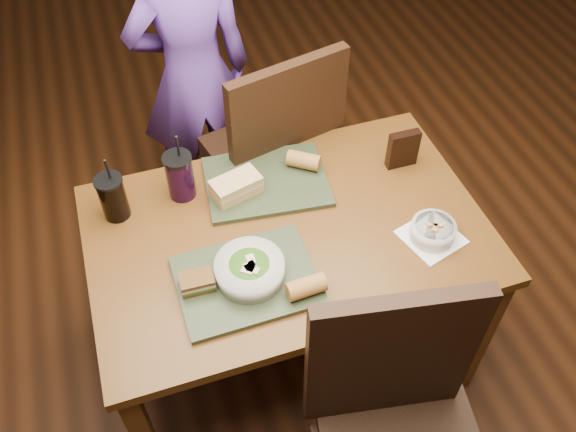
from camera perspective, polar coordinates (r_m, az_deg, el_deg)
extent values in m
plane|color=#381C0B|center=(2.62, 0.00, -11.97)|extent=(6.00, 6.00, 0.00)
cube|color=#5B3612|center=(2.33, 17.45, -10.68)|extent=(0.06, 0.06, 0.71)
cube|color=#5B3612|center=(2.51, -15.94, -4.19)|extent=(0.06, 0.06, 0.71)
cube|color=#5B3612|center=(2.70, 9.62, 2.13)|extent=(0.06, 0.06, 0.71)
cube|color=#5B3612|center=(2.02, 0.00, -1.69)|extent=(1.30, 0.85, 0.04)
cube|color=black|center=(1.71, 9.61, -12.91)|extent=(0.47, 0.12, 0.55)
cube|color=black|center=(2.26, 12.66, -18.37)|extent=(0.04, 0.04, 0.48)
cube|color=black|center=(2.61, -1.48, 5.85)|extent=(0.57, 0.57, 0.05)
cube|color=black|center=(2.26, 0.02, 8.05)|extent=(0.47, 0.15, 0.57)
cube|color=black|center=(2.64, -4.26, -2.24)|extent=(0.05, 0.05, 0.49)
cube|color=black|center=(2.72, 4.02, -0.14)|extent=(0.05, 0.05, 0.49)
cube|color=black|center=(2.91, -6.42, 3.68)|extent=(0.05, 0.05, 0.49)
cube|color=black|center=(2.98, 1.19, 5.45)|extent=(0.05, 0.05, 0.49)
imported|color=#623AA0|center=(2.71, -8.86, 12.84)|extent=(0.54, 0.36, 1.45)
cube|color=#2B361F|center=(1.87, -3.86, -6.03)|extent=(0.42, 0.32, 0.02)
cube|color=#2B361F|center=(2.14, -2.03, 3.24)|extent=(0.45, 0.36, 0.02)
cylinder|color=silver|center=(1.84, -3.61, -5.04)|extent=(0.21, 0.21, 0.06)
ellipsoid|color=#427219|center=(1.84, -3.62, -4.81)|extent=(0.17, 0.17, 0.05)
cube|color=beige|center=(1.82, -3.52, -4.07)|extent=(0.03, 0.04, 0.01)
cube|color=beige|center=(1.81, -3.63, -4.64)|extent=(0.04, 0.03, 0.01)
cube|color=beige|center=(1.81, -3.55, -4.77)|extent=(0.04, 0.03, 0.01)
cube|color=beige|center=(1.80, -3.26, -5.06)|extent=(0.04, 0.04, 0.01)
cube|color=beige|center=(1.80, -3.82, -5.12)|extent=(0.04, 0.04, 0.01)
cube|color=white|center=(2.04, 13.25, -1.92)|extent=(0.22, 0.22, 0.00)
cylinder|color=silver|center=(2.01, 13.40, -1.36)|extent=(0.14, 0.14, 0.06)
cylinder|color=black|center=(2.00, 13.51, -0.95)|extent=(0.12, 0.12, 0.01)
cube|color=#B28947|center=(1.98, 13.05, -0.81)|extent=(0.01, 0.01, 0.01)
cube|color=#B28947|center=(1.97, 13.62, -1.30)|extent=(0.02, 0.02, 0.01)
cube|color=#B28947|center=(1.98, 13.62, -0.91)|extent=(0.02, 0.02, 0.01)
cube|color=#B28947|center=(1.99, 14.07, -0.87)|extent=(0.02, 0.02, 0.01)
cube|color=#B28947|center=(1.99, 13.62, -0.84)|extent=(0.02, 0.02, 0.01)
cube|color=#593819|center=(1.86, -8.44, -6.42)|extent=(0.10, 0.07, 0.01)
cube|color=#3F721E|center=(1.85, -8.48, -6.22)|extent=(0.10, 0.07, 0.01)
cube|color=beige|center=(1.84, -8.52, -6.03)|extent=(0.10, 0.07, 0.01)
cube|color=#593819|center=(1.83, -8.56, -5.81)|extent=(0.10, 0.07, 0.01)
cube|color=tan|center=(2.09, -4.84, 2.37)|extent=(0.18, 0.13, 0.02)
cube|color=orange|center=(2.08, -4.87, 2.65)|extent=(0.18, 0.13, 0.01)
cube|color=beige|center=(2.07, -4.88, 2.84)|extent=(0.18, 0.13, 0.01)
cube|color=tan|center=(2.06, -4.92, 3.20)|extent=(0.18, 0.13, 0.02)
cylinder|color=#AD7533|center=(1.81, 1.71, -6.63)|extent=(0.12, 0.06, 0.06)
cylinder|color=#AD7533|center=(2.16, 1.47, 5.22)|extent=(0.13, 0.12, 0.06)
cylinder|color=black|center=(2.07, -16.03, 1.59)|extent=(0.09, 0.09, 0.15)
cylinder|color=black|center=(2.02, -16.51, 3.18)|extent=(0.09, 0.09, 0.01)
cylinder|color=black|center=(1.99, -16.51, 4.16)|extent=(0.01, 0.03, 0.10)
cylinder|color=black|center=(2.09, -10.06, 3.60)|extent=(0.09, 0.09, 0.16)
cylinder|color=black|center=(2.03, -10.38, 5.33)|extent=(0.10, 0.10, 0.01)
cylinder|color=black|center=(2.00, -10.27, 6.39)|extent=(0.01, 0.03, 0.10)
cube|color=black|center=(2.21, 10.70, 6.16)|extent=(0.11, 0.03, 0.15)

